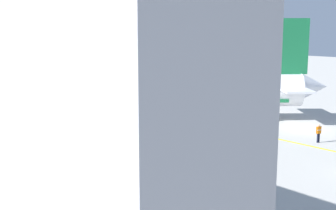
% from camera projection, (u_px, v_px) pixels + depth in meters
% --- Properties ---
extents(ground, '(240.00, 320.00, 0.20)m').
position_uv_depth(ground, '(79.00, 87.00, 82.98)').
color(ground, '#B7B5AD').
extents(airliner_foreground, '(34.00, 30.19, 11.90)m').
position_uv_depth(airliner_foreground, '(154.00, 91.00, 52.19)').
color(airliner_foreground, white).
rests_on(airliner_foreground, ground).
extents(airliner_mid_apron, '(26.76, 31.58, 9.92)m').
position_uv_depth(airliner_mid_apron, '(58.00, 66.00, 93.75)').
color(airliner_mid_apron, white).
rests_on(airliner_mid_apron, ground).
extents(airliner_far_taxiway, '(29.28, 25.01, 9.78)m').
position_uv_depth(airliner_far_taxiway, '(4.00, 55.00, 136.16)').
color(airliner_far_taxiway, white).
rests_on(airliner_far_taxiway, ground).
extents(airliner_distant, '(22.96, 19.03, 6.54)m').
position_uv_depth(airliner_distant, '(16.00, 49.00, 196.88)').
color(airliner_distant, white).
rests_on(airliner_distant, ground).
extents(service_truck_fuel, '(4.51, 5.94, 2.40)m').
position_uv_depth(service_truck_fuel, '(51.00, 156.00, 32.58)').
color(service_truck_fuel, '#338C3F').
rests_on(service_truck_fuel, ground).
extents(service_truck_baggage, '(6.55, 2.52, 2.68)m').
position_uv_depth(service_truck_baggage, '(9.00, 115.00, 47.54)').
color(service_truck_baggage, '#338C3F').
rests_on(service_truck_baggage, ground).
extents(service_truck_pushback, '(6.34, 2.77, 2.57)m').
position_uv_depth(service_truck_pushback, '(148.00, 167.00, 30.58)').
color(service_truck_pushback, silver).
rests_on(service_truck_pushback, ground).
extents(cargo_container_near, '(1.91, 1.91, 2.10)m').
position_uv_depth(cargo_container_near, '(260.00, 112.00, 51.81)').
color(cargo_container_near, '#333338').
rests_on(cargo_container_near, ground).
extents(crew_marshaller, '(0.31, 0.62, 1.64)m').
position_uv_depth(crew_marshaller, '(61.00, 138.00, 39.76)').
color(crew_marshaller, '#191E33').
rests_on(crew_marshaller, ground).
extents(crew_loader_left, '(0.61, 0.35, 1.78)m').
position_uv_depth(crew_loader_left, '(319.00, 132.00, 41.71)').
color(crew_loader_left, '#191E33').
rests_on(crew_loader_left, ground).
extents(apron_guide_line, '(0.30, 60.00, 0.01)m').
position_uv_depth(apron_guide_line, '(199.00, 122.00, 51.30)').
color(apron_guide_line, yellow).
rests_on(apron_guide_line, ground).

